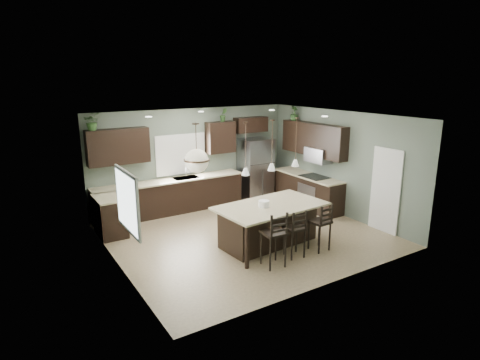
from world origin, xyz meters
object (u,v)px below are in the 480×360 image
object	(u,v)px
plant_back_left	(92,121)
bar_stool_center	(295,233)
refrigerator	(256,169)
serving_dish	(264,204)
bar_stool_right	(320,227)
bar_stool_left	(273,239)
kitchen_island	(270,225)

from	to	relation	value
plant_back_left	bar_stool_center	bearing A→B (deg)	-54.03
refrigerator	bar_stool_center	size ratio (longest dim) A/B	1.78
bar_stool_center	refrigerator	bearing A→B (deg)	73.68
serving_dish	bar_stool_right	bearing A→B (deg)	-40.52
bar_stool_left	bar_stool_center	bearing A→B (deg)	14.87
bar_stool_right	plant_back_left	bearing A→B (deg)	128.85
refrigerator	bar_stool_center	distance (m)	4.21
refrigerator	plant_back_left	size ratio (longest dim) A/B	4.25
bar_stool_left	bar_stool_center	xyz separation A→B (m)	(0.63, 0.12, -0.06)
refrigerator	bar_stool_right	bearing A→B (deg)	-104.09
kitchen_island	serving_dish	xyz separation A→B (m)	(-0.20, -0.02, 0.53)
kitchen_island	plant_back_left	xyz separation A→B (m)	(-2.90, 3.30, 2.16)
bar_stool_left	bar_stool_center	world-z (taller)	bar_stool_left
bar_stool_center	bar_stool_right	size ratio (longest dim) A/B	0.98
serving_dish	refrigerator	bearing A→B (deg)	58.56
serving_dish	bar_stool_right	distance (m)	1.30
refrigerator	plant_back_left	xyz separation A→B (m)	(-4.60, 0.22, 1.69)
refrigerator	bar_stool_left	distance (m)	4.59
bar_stool_left	plant_back_left	size ratio (longest dim) A/B	2.65
bar_stool_left	bar_stool_right	world-z (taller)	bar_stool_left
bar_stool_right	serving_dish	bearing A→B (deg)	136.88
refrigerator	bar_stool_left	size ratio (longest dim) A/B	1.60
bar_stool_right	plant_back_left	xyz separation A→B (m)	(-3.62, 4.10, 2.09)
refrigerator	bar_stool_center	bearing A→B (deg)	-113.11
bar_stool_left	bar_stool_right	bearing A→B (deg)	8.20
bar_stool_center	plant_back_left	xyz separation A→B (m)	(-2.95, 4.07, 2.10)
bar_stool_right	kitchen_island	bearing A→B (deg)	129.34
serving_dish	plant_back_left	size ratio (longest dim) A/B	0.55
bar_stool_center	bar_stool_right	xyz separation A→B (m)	(0.67, -0.03, 0.01)
kitchen_island	bar_stool_center	xyz separation A→B (m)	(0.05, -0.77, 0.06)
serving_dish	bar_stool_left	world-z (taller)	bar_stool_left
bar_stool_left	plant_back_left	xyz separation A→B (m)	(-2.32, 4.19, 2.04)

